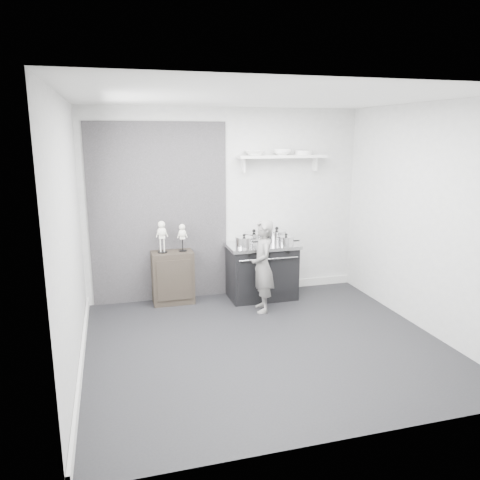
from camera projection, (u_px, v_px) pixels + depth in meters
The scene contains 15 objects.
ground at pixel (264, 343), 5.34m from camera, with size 4.00×4.00×0.00m, color black.
room_shell at pixel (254, 199), 5.09m from camera, with size 4.02×3.62×2.71m.
wall_shelf at pixel (282, 157), 6.67m from camera, with size 1.30×0.26×0.24m.
stove at pixel (262, 271), 6.75m from camera, with size 1.00×0.62×0.80m.
side_cabinet at pixel (173, 277), 6.55m from camera, with size 0.57×0.33×0.74m, color black.
child at pixel (263, 266), 6.20m from camera, with size 0.45×0.30×1.24m, color slate.
pot_front_left at pixel (244, 242), 6.46m from camera, with size 0.33×0.24×0.19m.
pot_back_left at pixel (254, 238), 6.73m from camera, with size 0.38×0.29×0.20m.
pot_back_right at pixel (277, 236), 6.81m from camera, with size 0.38×0.30×0.22m.
pot_front_right at pixel (286, 241), 6.55m from camera, with size 0.31×0.23×0.18m.
skeleton_full at pixel (162, 234), 6.38m from camera, with size 0.14×0.09×0.51m, color silver, non-canonical shape.
skeleton_torso at pixel (182, 236), 6.46m from camera, with size 0.12×0.08×0.44m, color silver, non-canonical shape.
bowl_large at pixel (255, 153), 6.54m from camera, with size 0.28×0.28×0.07m, color white.
bowl_small at pixel (282, 152), 6.65m from camera, with size 0.26×0.26×0.08m, color white.
plate_stack at pixel (303, 153), 6.74m from camera, with size 0.26×0.26×0.06m, color silver.
Camera 1 is at (-1.60, -4.68, 2.34)m, focal length 35.00 mm.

